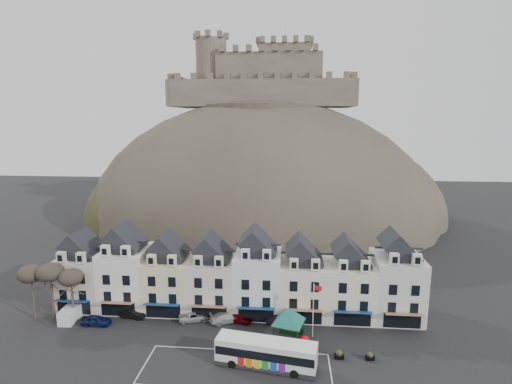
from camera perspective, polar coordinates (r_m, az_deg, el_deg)
ground at (r=50.60m, az=-5.51°, el=-24.48°), size 300.00×300.00×0.00m
coach_bay_markings at (r=51.35m, az=-2.83°, el=-23.87°), size 22.00×7.50×0.01m
townhouse_terrace at (r=61.92m, az=-2.76°, el=-11.98°), size 54.40×9.35×11.80m
castle_hill at (r=113.60m, az=1.35°, el=-4.20°), size 100.00×76.00×68.00m
castle at (r=117.42m, az=1.28°, el=16.00°), size 50.20×22.20×22.00m
tree_left_far at (r=66.88m, az=-29.51°, el=-10.19°), size 3.61×3.61×8.24m
tree_left_mid at (r=65.15m, az=-27.33°, el=-10.20°), size 3.78×3.78×8.64m
tree_left_near at (r=63.88m, az=-24.95°, el=-11.06°), size 3.43×3.43×7.84m
bus at (r=50.61m, az=1.44°, el=-21.90°), size 12.20×4.70×3.36m
bus_shelter at (r=54.37m, az=4.70°, el=-17.18°), size 7.32×7.32×4.82m
red_buoy at (r=54.23m, az=6.82°, el=-20.61°), size 1.70×1.70×1.98m
flagpole at (r=55.60m, az=8.28°, el=-15.91°), size 1.06×0.36×7.60m
white_van at (r=66.42m, az=-24.86°, el=-15.41°), size 2.09×4.53×2.04m
planter_west at (r=53.60m, az=11.79°, el=-21.77°), size 1.15×0.79×1.13m
planter_east at (r=54.23m, az=15.98°, el=-21.61°), size 1.11×0.73×1.04m
car_navy at (r=63.67m, az=-21.86°, el=-16.65°), size 4.21×1.75×1.42m
car_black at (r=64.01m, az=-17.18°, el=-16.26°), size 4.08×1.98×1.29m
car_silver at (r=61.36m, az=-8.81°, el=-17.14°), size 4.88×3.41×1.26m
car_white at (r=60.42m, az=-4.07°, el=-17.38°), size 5.53×3.96×1.49m
car_maroon at (r=60.26m, az=-2.60°, el=-17.51°), size 4.21×2.28×1.36m
car_charcoal at (r=59.82m, az=3.69°, el=-17.70°), size 4.42×1.65×1.44m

